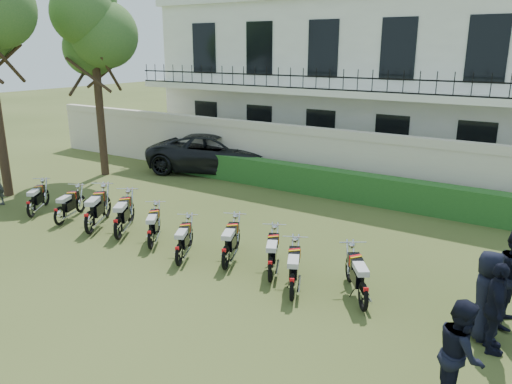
# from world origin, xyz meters

# --- Properties ---
(ground) EXTENTS (100.00, 100.00, 0.00)m
(ground) POSITION_xyz_m (0.00, 0.00, 0.00)
(ground) COLOR #3B491D
(ground) RESTS_ON ground
(perimeter_wall) EXTENTS (30.00, 0.35, 2.30)m
(perimeter_wall) POSITION_xyz_m (0.00, 8.00, 1.17)
(perimeter_wall) COLOR beige
(perimeter_wall) RESTS_ON ground
(hedge) EXTENTS (18.00, 0.60, 1.00)m
(hedge) POSITION_xyz_m (1.00, 7.20, 0.50)
(hedge) COLOR #214D1B
(hedge) RESTS_ON ground
(building) EXTENTS (20.40, 9.60, 7.40)m
(building) POSITION_xyz_m (0.00, 13.96, 3.71)
(building) COLOR white
(building) RESTS_ON ground
(tree_west_near) EXTENTS (3.40, 3.20, 7.90)m
(tree_west_near) POSITION_xyz_m (-8.96, 5.00, 5.89)
(tree_west_near) COLOR #473323
(tree_west_near) RESTS_ON ground
(motorcycle_0) EXTENTS (1.12, 1.52, 0.99)m
(motorcycle_0) POSITION_xyz_m (-6.53, -0.05, 0.45)
(motorcycle_0) COLOR black
(motorcycle_0) RESTS_ON ground
(motorcycle_1) EXTENTS (0.84, 1.70, 0.98)m
(motorcycle_1) POSITION_xyz_m (-5.17, -0.00, 0.45)
(motorcycle_1) COLOR black
(motorcycle_1) RESTS_ON ground
(motorcycle_2) EXTENTS (1.18, 1.89, 1.16)m
(motorcycle_2) POSITION_xyz_m (-3.81, -0.00, 0.54)
(motorcycle_2) COLOR black
(motorcycle_2) RESTS_ON ground
(motorcycle_3) EXTENTS (1.20, 1.79, 1.12)m
(motorcycle_3) POSITION_xyz_m (-2.80, 0.15, 0.52)
(motorcycle_3) COLOR black
(motorcycle_3) RESTS_ON ground
(motorcycle_4) EXTENTS (1.11, 1.52, 0.98)m
(motorcycle_4) POSITION_xyz_m (-1.58, 0.15, 0.45)
(motorcycle_4) COLOR black
(motorcycle_4) RESTS_ON ground
(motorcycle_5) EXTENTS (0.93, 1.60, 0.97)m
(motorcycle_5) POSITION_xyz_m (-0.25, -0.23, 0.45)
(motorcycle_5) COLOR black
(motorcycle_5) RESTS_ON ground
(motorcycle_6) EXTENTS (0.91, 1.79, 1.04)m
(motorcycle_6) POSITION_xyz_m (0.83, 0.22, 0.48)
(motorcycle_6) COLOR black
(motorcycle_6) RESTS_ON ground
(motorcycle_7) EXTENTS (0.93, 1.67, 1.00)m
(motorcycle_7) POSITION_xyz_m (2.08, 0.25, 0.46)
(motorcycle_7) COLOR black
(motorcycle_7) RESTS_ON ground
(motorcycle_8) EXTENTS (0.93, 1.70, 1.01)m
(motorcycle_8) POSITION_xyz_m (2.91, -0.24, 0.47)
(motorcycle_8) COLOR black
(motorcycle_8) RESTS_ON ground
(motorcycle_9) EXTENTS (1.16, 1.61, 1.03)m
(motorcycle_9) POSITION_xyz_m (4.32, 0.17, 0.48)
(motorcycle_9) COLOR black
(motorcycle_9) RESTS_ON ground
(suv) EXTENTS (6.41, 4.43, 1.63)m
(suv) POSITION_xyz_m (-5.29, 7.96, 0.81)
(suv) COLOR black
(suv) RESTS_ON ground
(officer_1) EXTENTS (0.88, 1.00, 1.72)m
(officer_1) POSITION_xyz_m (6.51, -1.66, 0.86)
(officer_1) COLOR black
(officer_1) RESTS_ON ground
(officer_2) EXTENTS (0.67, 1.06, 1.68)m
(officer_2) POSITION_xyz_m (6.72, 0.10, 0.84)
(officer_2) COLOR black
(officer_2) RESTS_ON ground
(officer_3) EXTENTS (0.78, 0.96, 1.71)m
(officer_3) POSITION_xyz_m (6.52, 0.49, 0.85)
(officer_3) COLOR black
(officer_3) RESTS_ON ground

